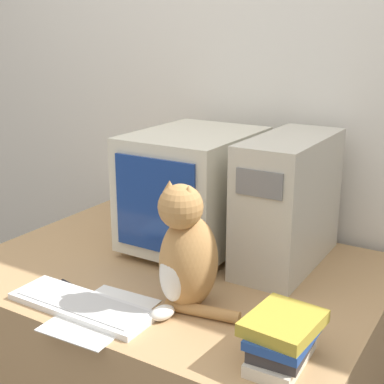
{
  "coord_description": "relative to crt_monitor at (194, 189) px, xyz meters",
  "views": [
    {
      "loc": [
        0.9,
        -0.87,
        1.52
      ],
      "look_at": [
        0.07,
        0.48,
        1.04
      ],
      "focal_mm": 50.0,
      "sensor_mm": 36.0,
      "label": 1
    }
  ],
  "objects": [
    {
      "name": "wall_back",
      "position": [
        0.04,
        0.37,
        0.27
      ],
      "size": [
        7.0,
        0.05,
        2.5
      ],
      "color": "silver",
      "rests_on": "ground_plane"
    },
    {
      "name": "desk",
      "position": [
        0.04,
        -0.19,
        -0.6
      ],
      "size": [
        1.32,
        0.97,
        0.77
      ],
      "color": "tan",
      "rests_on": "ground_plane"
    },
    {
      "name": "crt_monitor",
      "position": [
        0.0,
        0.0,
        0.0
      ],
      "size": [
        0.37,
        0.49,
        0.42
      ],
      "color": "beige",
      "rests_on": "desk"
    },
    {
      "name": "computer_tower",
      "position": [
        0.34,
        0.04,
        -0.0
      ],
      "size": [
        0.21,
        0.48,
        0.43
      ],
      "color": "beige",
      "rests_on": "desk"
    },
    {
      "name": "keyboard",
      "position": [
        -0.03,
        -0.56,
        -0.21
      ],
      "size": [
        0.44,
        0.14,
        0.02
      ],
      "color": "silver",
      "rests_on": "desk"
    },
    {
      "name": "cat",
      "position": [
        0.22,
        -0.4,
        -0.05
      ],
      "size": [
        0.26,
        0.25,
        0.37
      ],
      "rotation": [
        0.0,
        0.0,
        -0.23
      ],
      "color": "#B7844C",
      "rests_on": "desk"
    },
    {
      "name": "book_stack",
      "position": [
        0.55,
        -0.5,
        -0.15
      ],
      "size": [
        0.17,
        0.21,
        0.12
      ],
      "color": "beige",
      "rests_on": "desk"
    },
    {
      "name": "pen",
      "position": [
        -0.12,
        -0.48,
        -0.21
      ],
      "size": [
        0.16,
        0.04,
        0.01
      ],
      "color": "black",
      "rests_on": "desk"
    },
    {
      "name": "paper_sheet",
      "position": [
        0.05,
        -0.56,
        -0.21
      ],
      "size": [
        0.22,
        0.31,
        0.0
      ],
      "color": "white",
      "rests_on": "desk"
    }
  ]
}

